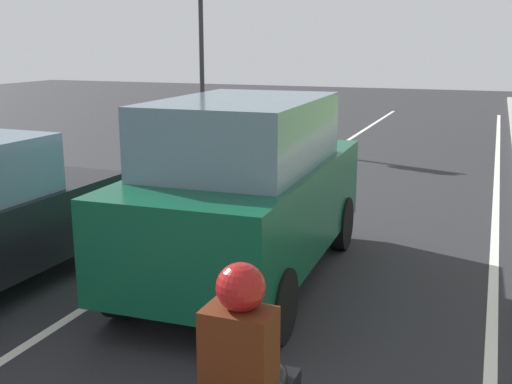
{
  "coord_description": "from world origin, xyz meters",
  "views": [
    {
      "loc": [
        3.44,
        2.31,
        2.92
      ],
      "look_at": [
        0.88,
        9.01,
        1.2
      ],
      "focal_mm": 43.91,
      "sensor_mm": 36.0,
      "label": 1
    }
  ],
  "objects": [
    {
      "name": "lane_line_right_edge",
      "position": [
        3.6,
        14.0,
        0.0
      ],
      "size": [
        0.12,
        32.0,
        0.01
      ],
      "primitive_type": "cube",
      "color": "silver",
      "rests_on": "ground"
    },
    {
      "name": "rider_person",
      "position": [
        2.21,
        5.31,
        1.19
      ],
      "size": [
        0.5,
        0.4,
        1.16
      ],
      "rotation": [
        0.0,
        0.0,
        -0.01
      ],
      "color": "#4C1E0C",
      "rests_on": "ground"
    },
    {
      "name": "lane_line_center",
      "position": [
        -0.7,
        14.0,
        0.0
      ],
      "size": [
        0.12,
        32.0,
        0.01
      ],
      "primitive_type": "cube",
      "color": "silver",
      "rests_on": "ground"
    },
    {
      "name": "ground_plane",
      "position": [
        0.0,
        14.0,
        0.0
      ],
      "size": [
        60.0,
        60.0,
        0.0
      ],
      "primitive_type": "plane",
      "color": "#262628"
    },
    {
      "name": "car_suv_ahead",
      "position": [
        0.67,
        9.25,
        1.17
      ],
      "size": [
        2.07,
        4.55,
        2.28
      ],
      "rotation": [
        0.0,
        0.0,
        0.03
      ],
      "color": "#0C472D",
      "rests_on": "ground"
    },
    {
      "name": "traffic_light_overhead_left",
      "position": [
        -4.94,
        19.55,
        3.65
      ],
      "size": [
        0.32,
        0.5,
        5.38
      ],
      "color": "#2D2D2D",
      "rests_on": "ground"
    }
  ]
}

